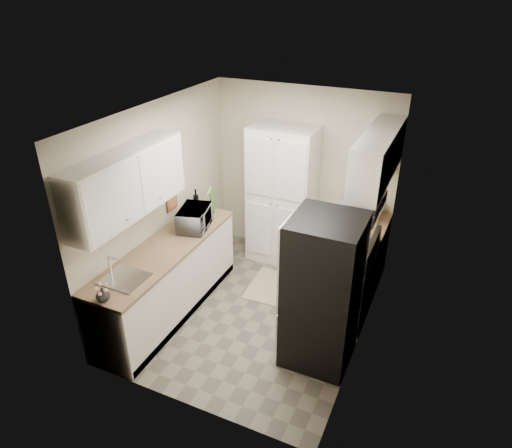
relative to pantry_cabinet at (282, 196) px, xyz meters
name	(u,v)px	position (x,y,z in m)	size (l,w,h in m)	color
ground	(256,310)	(0.20, -1.32, -1.00)	(3.20, 3.20, 0.00)	#665B4C
room_shell	(254,193)	(0.18, -1.32, 0.63)	(2.64, 3.24, 2.52)	beige
pantry_cabinet	(282,196)	(0.00, 0.00, 0.00)	(0.90, 0.55, 2.00)	silver
base_cabinet_left	(168,281)	(-0.79, -1.75, -0.56)	(0.60, 2.30, 0.88)	silver
countertop_left	(165,249)	(-0.79, -1.75, -0.10)	(0.63, 2.33, 0.04)	#846647
base_cabinet_right	(359,253)	(1.19, -0.12, -0.56)	(0.60, 0.80, 0.88)	silver
countertop_right	(363,223)	(1.19, -0.12, -0.10)	(0.63, 0.83, 0.04)	#846647
electric_range	(343,281)	(1.17, -0.93, -0.52)	(0.71, 0.78, 1.13)	#B7B7BC
refrigerator	(322,292)	(1.14, -1.73, -0.15)	(0.70, 0.72, 1.70)	#B7B7BC
microwave	(195,218)	(-0.71, -1.18, 0.06)	(0.50, 0.34, 0.28)	#B2B2B6
wine_bottle	(196,201)	(-0.94, -0.76, 0.07)	(0.07, 0.07, 0.29)	black
flower_vase	(103,294)	(-0.75, -2.83, -0.01)	(0.14, 0.14, 0.14)	white
cutting_board	(213,200)	(-0.75, -0.63, 0.07)	(0.02, 0.24, 0.30)	#437F2C
toaster_oven	(366,208)	(1.18, 0.02, 0.04)	(0.32, 0.41, 0.24)	#A8A7AB
fruit_basket	(366,197)	(1.16, 0.01, 0.21)	(0.24, 0.24, 0.10)	#FFA90F
kitchen_mat	(268,286)	(0.14, -0.78, -0.99)	(0.48, 0.77, 0.01)	tan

